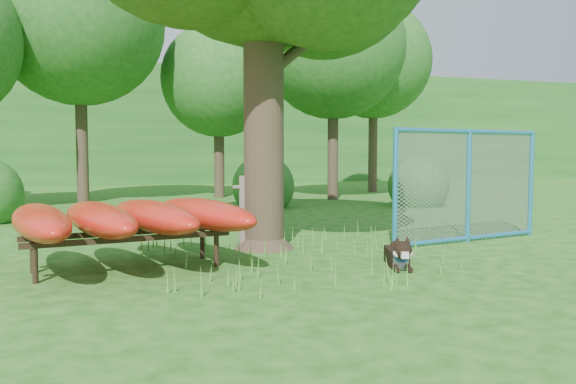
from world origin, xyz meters
name	(u,v)px	position (x,y,z in m)	size (l,w,h in m)	color
ground	(302,278)	(0.00, 0.00, 0.00)	(80.00, 80.00, 0.00)	#195110
wooden_post	(243,211)	(-0.23, 2.28, 0.64)	(0.32, 0.11, 1.20)	#655B4C
kayak_rack	(127,218)	(-2.08, 1.19, 0.70)	(3.41, 3.04, 0.92)	black
husky_dog	(399,255)	(1.48, 0.20, 0.17)	(0.53, 1.02, 0.48)	black
fence_section	(469,185)	(3.76, 1.82, 1.00)	(3.36, 0.73, 3.32)	#2A8CC4
wildflower_clump	(401,247)	(1.87, 0.82, 0.16)	(0.09, 0.08, 0.20)	#529C33
bg_tree_b	(79,21)	(-3.00, 12.00, 5.61)	(5.20, 5.20, 8.22)	#372A1E
bg_tree_c	(218,80)	(1.50, 13.00, 4.11)	(4.00, 4.00, 6.12)	#372A1E
bg_tree_d	(333,47)	(5.00, 11.00, 5.08)	(4.80, 4.80, 7.50)	#372A1E
bg_tree_e	(374,61)	(8.00, 14.00, 5.23)	(4.60, 4.60, 7.55)	#372A1E
shrub_right	(418,206)	(6.50, 8.00, 0.00)	(1.80, 1.80, 1.80)	#1F5C1D
shrub_mid	(263,207)	(2.00, 9.00, 0.00)	(1.80, 1.80, 1.80)	#1F5C1D
wooded_hillside	(145,129)	(0.00, 28.00, 3.00)	(80.00, 12.00, 6.00)	#1F5C1D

